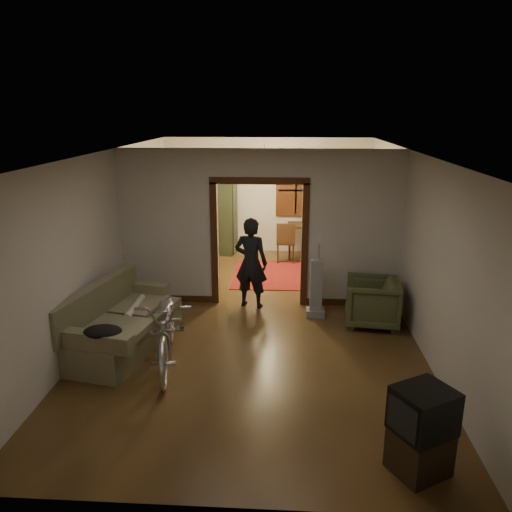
# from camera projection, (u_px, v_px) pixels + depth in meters

# --- Properties ---
(floor) EXTENTS (5.00, 8.50, 0.01)m
(floor) POSITION_uv_depth(u_px,v_px,m) (257.00, 318.00, 8.55)
(floor) COLOR #3F2A14
(floor) RESTS_ON ground
(ceiling) EXTENTS (5.00, 8.50, 0.01)m
(ceiling) POSITION_uv_depth(u_px,v_px,m) (257.00, 152.00, 7.76)
(ceiling) COLOR white
(ceiling) RESTS_ON floor
(wall_back) EXTENTS (5.00, 0.02, 2.80)m
(wall_back) POSITION_uv_depth(u_px,v_px,m) (267.00, 196.00, 12.22)
(wall_back) COLOR beige
(wall_back) RESTS_ON floor
(wall_left) EXTENTS (0.02, 8.50, 2.80)m
(wall_left) POSITION_uv_depth(u_px,v_px,m) (107.00, 237.00, 8.30)
(wall_left) COLOR beige
(wall_left) RESTS_ON floor
(wall_right) EXTENTS (0.02, 8.50, 2.80)m
(wall_right) POSITION_uv_depth(u_px,v_px,m) (412.00, 241.00, 8.01)
(wall_right) COLOR beige
(wall_right) RESTS_ON floor
(partition_wall) EXTENTS (5.00, 0.14, 2.80)m
(partition_wall) POSITION_uv_depth(u_px,v_px,m) (260.00, 229.00, 8.87)
(partition_wall) COLOR beige
(partition_wall) RESTS_ON floor
(door_casing) EXTENTS (1.74, 0.20, 2.32)m
(door_casing) POSITION_uv_depth(u_px,v_px,m) (260.00, 245.00, 8.96)
(door_casing) COLOR #3F1F0E
(door_casing) RESTS_ON floor
(far_window) EXTENTS (0.98, 0.06, 1.28)m
(far_window) POSITION_uv_depth(u_px,v_px,m) (296.00, 190.00, 12.10)
(far_window) COLOR black
(far_window) RESTS_ON wall_back
(chandelier) EXTENTS (0.24, 0.24, 0.24)m
(chandelier) POSITION_uv_depth(u_px,v_px,m) (264.00, 164.00, 10.28)
(chandelier) COLOR #FFE0A5
(chandelier) RESTS_ON ceiling
(light_switch) EXTENTS (0.08, 0.01, 0.12)m
(light_switch) POSITION_uv_depth(u_px,v_px,m) (319.00, 239.00, 8.78)
(light_switch) COLOR silver
(light_switch) RESTS_ON partition_wall
(sofa) EXTENTS (1.37, 2.28, 0.98)m
(sofa) POSITION_uv_depth(u_px,v_px,m) (122.00, 317.00, 7.38)
(sofa) COLOR #666444
(sofa) RESTS_ON floor
(rolled_paper) EXTENTS (0.10, 0.81, 0.10)m
(rolled_paper) POSITION_uv_depth(u_px,v_px,m) (135.00, 307.00, 7.65)
(rolled_paper) COLOR beige
(rolled_paper) RESTS_ON sofa
(jacket) EXTENTS (0.50, 0.37, 0.15)m
(jacket) POSITION_uv_depth(u_px,v_px,m) (103.00, 331.00, 6.45)
(jacket) COLOR black
(jacket) RESTS_ON sofa
(bicycle) EXTENTS (1.05, 2.13, 1.07)m
(bicycle) POSITION_uv_depth(u_px,v_px,m) (168.00, 327.00, 6.92)
(bicycle) COLOR silver
(bicycle) RESTS_ON floor
(armchair) EXTENTS (0.96, 0.93, 0.78)m
(armchair) POSITION_uv_depth(u_px,v_px,m) (372.00, 302.00, 8.21)
(armchair) COLOR #464E2B
(armchair) RESTS_ON floor
(tv_stand) EXTENTS (0.66, 0.65, 0.45)m
(tv_stand) POSITION_uv_depth(u_px,v_px,m) (419.00, 451.00, 4.88)
(tv_stand) COLOR black
(tv_stand) RESTS_ON floor
(crt_tv) EXTENTS (0.69, 0.67, 0.45)m
(crt_tv) POSITION_uv_depth(u_px,v_px,m) (424.00, 411.00, 4.75)
(crt_tv) COLOR black
(crt_tv) RESTS_ON tv_stand
(vacuum) EXTENTS (0.37, 0.33, 1.02)m
(vacuum) POSITION_uv_depth(u_px,v_px,m) (316.00, 288.00, 8.50)
(vacuum) COLOR gray
(vacuum) RESTS_ON floor
(person) EXTENTS (0.68, 0.52, 1.64)m
(person) POSITION_uv_depth(u_px,v_px,m) (251.00, 263.00, 8.85)
(person) COLOR black
(person) RESTS_ON floor
(oriental_rug) EXTENTS (1.55, 2.01, 0.02)m
(oriental_rug) POSITION_uv_depth(u_px,v_px,m) (268.00, 274.00, 10.80)
(oriental_rug) COLOR maroon
(oriental_rug) RESTS_ON floor
(locker) EXTENTS (1.00, 0.68, 1.83)m
(locker) POSITION_uv_depth(u_px,v_px,m) (217.00, 217.00, 12.19)
(locker) COLOR #29321E
(locker) RESTS_ON floor
(globe) EXTENTS (0.30, 0.30, 0.30)m
(globe) POSITION_uv_depth(u_px,v_px,m) (216.00, 175.00, 11.90)
(globe) COLOR #1E5972
(globe) RESTS_ON locker
(desk) EXTENTS (1.10, 0.65, 0.80)m
(desk) POSITION_uv_depth(u_px,v_px,m) (310.00, 241.00, 11.99)
(desk) COLOR #332011
(desk) RESTS_ON floor
(desk_chair) EXTENTS (0.54, 0.54, 0.96)m
(desk_chair) POSITION_uv_depth(u_px,v_px,m) (286.00, 242.00, 11.58)
(desk_chair) COLOR #332011
(desk_chair) RESTS_ON floor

